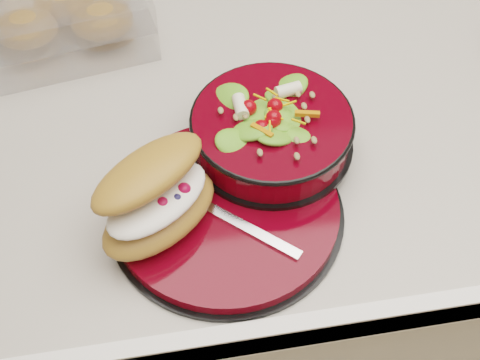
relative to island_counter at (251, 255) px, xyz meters
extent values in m
cube|color=#AB7E45|center=(0.00, 0.00, -0.46)|extent=(4.00, 4.00, 0.01)
cube|color=silver|center=(0.00, 0.00, -0.02)|extent=(1.16, 0.66, 0.86)
cube|color=beige|center=(0.00, 0.00, 0.43)|extent=(1.24, 0.74, 0.04)
cube|color=white|center=(0.00, -0.36, 0.43)|extent=(1.24, 0.02, 0.05)
cylinder|color=black|center=(-0.07, -0.21, 0.45)|extent=(0.28, 0.28, 0.01)
cylinder|color=#5E030B|center=(-0.07, -0.21, 0.46)|extent=(0.27, 0.27, 0.01)
torus|color=black|center=(-0.06, -0.22, 0.46)|extent=(0.15, 0.15, 0.01)
cylinder|color=black|center=(0.00, -0.12, 0.47)|extent=(0.21, 0.21, 0.01)
cylinder|color=#5E030B|center=(0.00, -0.12, 0.49)|extent=(0.20, 0.20, 0.04)
torus|color=black|center=(0.00, -0.12, 0.51)|extent=(0.20, 0.20, 0.01)
ellipsoid|color=#4C8826|center=(0.00, -0.12, 0.50)|extent=(0.17, 0.17, 0.07)
sphere|color=#C2070B|center=(0.04, -0.12, 0.54)|extent=(0.02, 0.02, 0.02)
sphere|color=#C2070B|center=(0.02, -0.09, 0.54)|extent=(0.02, 0.02, 0.02)
sphere|color=#C2070B|center=(-0.02, -0.09, 0.54)|extent=(0.02, 0.02, 0.02)
sphere|color=#C2070B|center=(-0.04, -0.12, 0.54)|extent=(0.02, 0.02, 0.02)
sphere|color=#C2070B|center=(-0.02, -0.16, 0.54)|extent=(0.02, 0.02, 0.02)
sphere|color=#C2070B|center=(0.02, -0.16, 0.54)|extent=(0.02, 0.02, 0.02)
cylinder|color=silver|center=(0.02, -0.09, 0.54)|extent=(0.03, 0.04, 0.02)
cylinder|color=silver|center=(-0.04, -0.10, 0.54)|extent=(0.04, 0.03, 0.02)
cube|color=orange|center=(-0.02, -0.15, 0.54)|extent=(0.03, 0.03, 0.01)
cube|color=orange|center=(0.04, -0.13, 0.54)|extent=(0.03, 0.02, 0.01)
ellipsoid|color=#BA7739|center=(-0.15, -0.22, 0.49)|extent=(0.17, 0.16, 0.04)
ellipsoid|color=white|center=(-0.15, -0.22, 0.51)|extent=(0.15, 0.14, 0.02)
ellipsoid|color=#BA7739|center=(-0.15, -0.20, 0.54)|extent=(0.16, 0.15, 0.04)
sphere|color=red|center=(-0.18, -0.22, 0.52)|extent=(0.02, 0.02, 0.02)
sphere|color=red|center=(-0.15, -0.23, 0.52)|extent=(0.02, 0.02, 0.02)
sphere|color=red|center=(-0.12, -0.22, 0.52)|extent=(0.02, 0.02, 0.02)
sphere|color=#191947|center=(-0.16, -0.21, 0.52)|extent=(0.01, 0.01, 0.01)
sphere|color=#191947|center=(-0.14, -0.22, 0.52)|extent=(0.01, 0.01, 0.01)
sphere|color=#191947|center=(-0.15, -0.22, 0.52)|extent=(0.01, 0.01, 0.01)
sphere|color=#191947|center=(-0.13, -0.23, 0.52)|extent=(0.01, 0.01, 0.01)
sphere|color=#191947|center=(-0.17, -0.23, 0.52)|extent=(0.01, 0.01, 0.01)
sphere|color=#191947|center=(-0.13, -0.21, 0.52)|extent=(0.01, 0.01, 0.01)
cube|color=silver|center=(-0.05, -0.25, 0.47)|extent=(0.11, 0.10, 0.00)
cube|color=silver|center=(-0.11, -0.19, 0.47)|extent=(0.05, 0.04, 0.00)
cube|color=white|center=(-0.26, 0.15, 0.47)|extent=(0.27, 0.21, 0.05)
cube|color=white|center=(-0.26, 0.15, 0.52)|extent=(0.27, 0.21, 0.04)
ellipsoid|color=#BA7739|center=(-0.31, 0.15, 0.47)|extent=(0.09, 0.08, 0.05)
ellipsoid|color=#BA7739|center=(-0.20, 0.15, 0.47)|extent=(0.09, 0.08, 0.05)
ellipsoid|color=#BA7739|center=(-0.26, 0.19, 0.47)|extent=(0.09, 0.08, 0.05)
camera|label=1|loc=(-0.13, -0.66, 1.11)|focal=50.00mm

